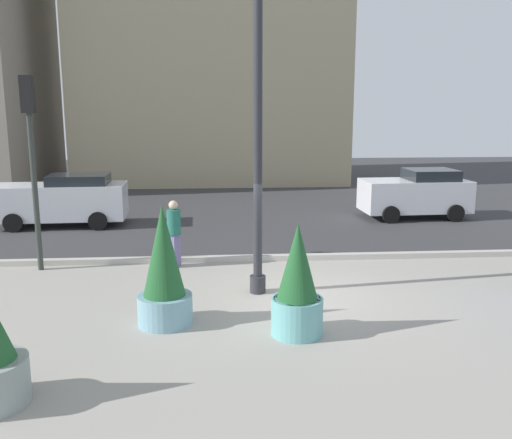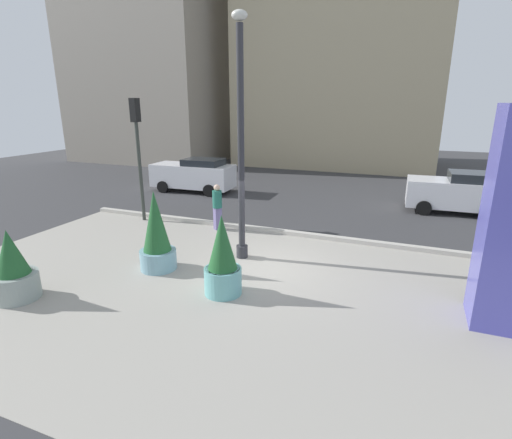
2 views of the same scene
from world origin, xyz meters
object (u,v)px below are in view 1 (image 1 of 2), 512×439
at_px(potted_plant_mid_plaza, 297,286).
at_px(pedestrian_on_sidewalk, 174,230).
at_px(potted_plant_near_right, 164,273).
at_px(car_far_lane, 62,200).
at_px(car_passing_lane, 416,194).
at_px(traffic_light_far_side, 31,142).
at_px(lamp_post, 258,139).

bearing_deg(potted_plant_mid_plaza, pedestrian_on_sidewalk, 118.55).
relative_size(potted_plant_near_right, car_far_lane, 0.52).
bearing_deg(potted_plant_mid_plaza, car_passing_lane, 60.35).
xyz_separation_m(potted_plant_near_right, pedestrian_on_sidewalk, (-0.08, 4.00, -0.05)).
xyz_separation_m(potted_plant_near_right, car_passing_lane, (8.61, 10.09, -0.11)).
distance_m(potted_plant_near_right, pedestrian_on_sidewalk, 4.00).
bearing_deg(traffic_light_far_side, potted_plant_near_right, -48.43).
bearing_deg(lamp_post, potted_plant_mid_plaza, -77.59).
distance_m(car_far_lane, pedestrian_on_sidewalk, 7.00).
relative_size(potted_plant_near_right, car_passing_lane, 0.59).
bearing_deg(pedestrian_on_sidewalk, traffic_light_far_side, -179.68).
relative_size(potted_plant_near_right, traffic_light_far_side, 0.48).
xyz_separation_m(potted_plant_mid_plaza, car_far_lane, (-6.84, 10.23, 0.00)).
bearing_deg(car_passing_lane, traffic_light_far_side, -153.30).
relative_size(potted_plant_mid_plaza, car_passing_lane, 0.53).
bearing_deg(car_far_lane, potted_plant_near_right, -65.41).
bearing_deg(potted_plant_mid_plaza, potted_plant_near_right, 164.35).
distance_m(lamp_post, car_far_lane, 10.34).
bearing_deg(pedestrian_on_sidewalk, lamp_post, -48.25).
height_order(potted_plant_mid_plaza, pedestrian_on_sidewalk, potted_plant_mid_plaza).
relative_size(lamp_post, car_passing_lane, 1.77).
xyz_separation_m(lamp_post, pedestrian_on_sidewalk, (-2.02, 2.26, -2.48)).
height_order(lamp_post, potted_plant_mid_plaza, lamp_post).
height_order(lamp_post, car_passing_lane, lamp_post).
relative_size(car_far_lane, car_passing_lane, 1.13).
relative_size(lamp_post, potted_plant_near_right, 3.00).
bearing_deg(traffic_light_far_side, lamp_post, -22.30).
bearing_deg(potted_plant_near_right, car_far_lane, 114.59).
bearing_deg(car_far_lane, potted_plant_mid_plaza, -56.25).
relative_size(potted_plant_mid_plaza, pedestrian_on_sidewalk, 1.19).
bearing_deg(car_passing_lane, potted_plant_mid_plaza, -119.65).
distance_m(lamp_post, traffic_light_far_side, 5.91).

